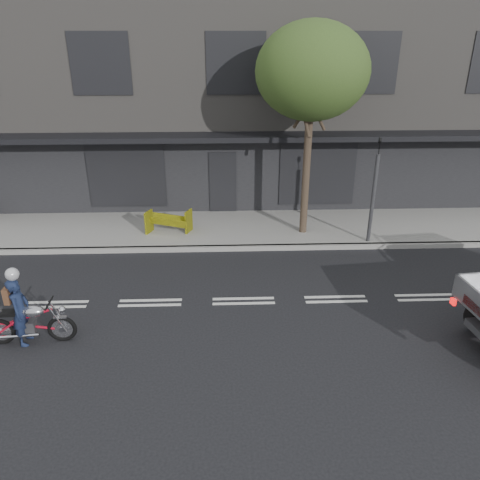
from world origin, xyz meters
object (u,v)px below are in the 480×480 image
(motorcycle, at_px, (30,322))
(rider, at_px, (20,312))
(street_tree, at_px, (312,72))
(traffic_light_pole, at_px, (373,197))
(construction_barrier, at_px, (168,223))

(motorcycle, height_order, rider, rider)
(street_tree, xyz_separation_m, traffic_light_pole, (2.00, -0.85, -3.63))
(traffic_light_pole, distance_m, rider, 10.40)
(street_tree, distance_m, construction_barrier, 6.55)
(motorcycle, bearing_deg, construction_barrier, 63.94)
(traffic_light_pole, xyz_separation_m, motorcycle, (-8.98, -4.90, -1.13))
(street_tree, bearing_deg, traffic_light_pole, -23.03)
(traffic_light_pole, bearing_deg, construction_barrier, 173.42)
(traffic_light_pole, distance_m, motorcycle, 10.30)
(traffic_light_pole, height_order, construction_barrier, traffic_light_pole)
(traffic_light_pole, xyz_separation_m, construction_barrier, (-6.53, 0.75, -1.10))
(motorcycle, bearing_deg, rider, 177.40)
(street_tree, bearing_deg, motorcycle, -140.52)
(motorcycle, bearing_deg, traffic_light_pole, 26.02)
(street_tree, relative_size, traffic_light_pole, 1.93)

